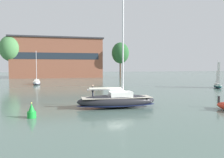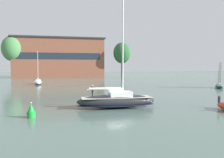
# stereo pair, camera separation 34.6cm
# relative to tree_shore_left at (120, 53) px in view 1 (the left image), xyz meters

# --- Properties ---
(ground_plane) EXTENTS (400.00, 400.00, 0.00)m
(ground_plane) POSITION_rel_tree_shore_left_xyz_m (-21.40, -78.51, -12.57)
(ground_plane) COLOR slate
(waterfront_building) EXTENTS (45.79, 15.04, 20.42)m
(waterfront_building) POSITION_rel_tree_shore_left_xyz_m (-31.14, 8.44, -2.32)
(waterfront_building) COLOR brown
(waterfront_building) RESTS_ON ground
(tree_shore_left) EXTENTS (8.72, 8.72, 17.95)m
(tree_shore_left) POSITION_rel_tree_shore_left_xyz_m (0.00, 0.00, 0.00)
(tree_shore_left) COLOR #4C3828
(tree_shore_left) RESTS_ON ground
(tree_shore_center) EXTENTS (9.88, 9.88, 20.34)m
(tree_shore_center) POSITION_rel_tree_shore_left_xyz_m (-52.98, 3.94, 1.67)
(tree_shore_center) COLOR brown
(tree_shore_center) RESTS_ON ground
(sailboat_main) EXTENTS (11.36, 3.47, 15.49)m
(sailboat_main) POSITION_rel_tree_shore_left_xyz_m (-21.37, -78.51, -11.52)
(sailboat_main) COLOR #232328
(sailboat_main) RESTS_ON ground
(sailboat_moored_near_marina) EXTENTS (2.86, 8.07, 10.89)m
(sailboat_moored_near_marina) POSITION_rel_tree_shore_left_xyz_m (-37.09, -34.35, -11.83)
(sailboat_moored_near_marina) COLOR silver
(sailboat_moored_near_marina) RESTS_ON ground
(sailboat_moored_mid_channel) EXTENTS (3.74, 5.69, 7.66)m
(sailboat_moored_mid_channel) POSITION_rel_tree_shore_left_xyz_m (12.09, -57.12, -11.89)
(sailboat_moored_mid_channel) COLOR #194C47
(sailboat_moored_mid_channel) RESTS_ON ground
(channel_buoy) EXTENTS (0.98, 0.98, 1.79)m
(channel_buoy) POSITION_rel_tree_shore_left_xyz_m (-32.31, -82.27, -11.87)
(channel_buoy) COLOR green
(channel_buoy) RESTS_ON ground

